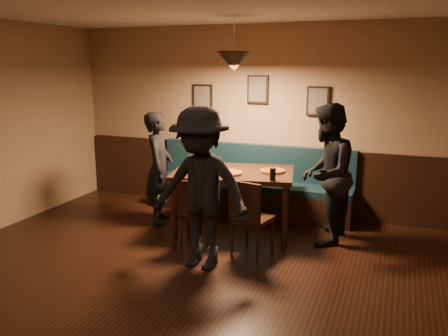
% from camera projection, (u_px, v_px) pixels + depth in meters
% --- Properties ---
extents(floor, '(7.00, 7.00, 0.00)m').
position_uv_depth(floor, '(140.00, 318.00, 4.10)').
color(floor, black).
rests_on(floor, ground).
extents(wall_back, '(6.00, 0.00, 6.00)m').
position_uv_depth(wall_back, '(258.00, 119.00, 6.97)').
color(wall_back, '#8C704F').
rests_on(wall_back, ground).
extents(wainscot, '(5.88, 0.06, 1.00)m').
position_uv_depth(wainscot, '(256.00, 177.00, 7.14)').
color(wainscot, black).
rests_on(wainscot, ground).
extents(booth_bench, '(3.00, 0.60, 1.00)m').
position_uv_depth(booth_bench, '(251.00, 181.00, 6.90)').
color(booth_bench, '#0F232D').
rests_on(booth_bench, ground).
extents(picture_left, '(0.32, 0.04, 0.42)m').
position_uv_depth(picture_left, '(203.00, 98.00, 7.20)').
color(picture_left, black).
rests_on(picture_left, wall_back).
extents(picture_center, '(0.32, 0.04, 0.42)m').
position_uv_depth(picture_center, '(258.00, 89.00, 6.84)').
color(picture_center, black).
rests_on(picture_center, wall_back).
extents(picture_right, '(0.32, 0.04, 0.42)m').
position_uv_depth(picture_right, '(318.00, 101.00, 6.56)').
color(picture_right, black).
rests_on(picture_right, wall_back).
extents(pendant_lamp, '(0.44, 0.44, 0.25)m').
position_uv_depth(pendant_lamp, '(234.00, 61.00, 5.76)').
color(pendant_lamp, black).
rests_on(pendant_lamp, ceiling).
extents(dining_table, '(1.73, 1.30, 0.84)m').
position_uv_depth(dining_table, '(233.00, 201.00, 6.17)').
color(dining_table, black).
rests_on(dining_table, floor).
extents(chair_near_left, '(0.45, 0.45, 0.87)m').
position_uv_depth(chair_near_left, '(197.00, 212.00, 5.67)').
color(chair_near_left, black).
rests_on(chair_near_left, floor).
extents(chair_near_right, '(0.49, 0.49, 0.92)m').
position_uv_depth(chair_near_right, '(252.00, 217.00, 5.40)').
color(chair_near_right, black).
rests_on(chair_near_right, floor).
extents(diner_left, '(0.55, 0.67, 1.58)m').
position_uv_depth(diner_left, '(159.00, 168.00, 6.45)').
color(diner_left, black).
rests_on(diner_left, floor).
extents(diner_right, '(0.72, 0.90, 1.76)m').
position_uv_depth(diner_right, '(326.00, 174.00, 5.70)').
color(diner_right, black).
rests_on(diner_right, floor).
extents(diner_front, '(1.20, 0.74, 1.79)m').
position_uv_depth(diner_front, '(200.00, 189.00, 4.98)').
color(diner_front, black).
rests_on(diner_front, floor).
extents(pizza_a, '(0.42, 0.42, 0.04)m').
position_uv_depth(pizza_a, '(210.00, 165.00, 6.31)').
color(pizza_a, gold).
rests_on(pizza_a, dining_table).
extents(pizza_b, '(0.42, 0.42, 0.04)m').
position_uv_depth(pizza_b, '(229.00, 173.00, 5.89)').
color(pizza_b, orange).
rests_on(pizza_b, dining_table).
extents(pizza_c, '(0.35, 0.35, 0.04)m').
position_uv_depth(pizza_c, '(273.00, 171.00, 6.01)').
color(pizza_c, '#C08924').
rests_on(pizza_c, dining_table).
extents(soda_glass, '(0.09, 0.09, 0.16)m').
position_uv_depth(soda_glass, '(273.00, 174.00, 5.55)').
color(soda_glass, black).
rests_on(soda_glass, dining_table).
extents(tabasco_bottle, '(0.03, 0.03, 0.12)m').
position_uv_depth(tabasco_bottle, '(272.00, 170.00, 5.85)').
color(tabasco_bottle, '#A71005').
rests_on(tabasco_bottle, dining_table).
extents(napkin_a, '(0.18, 0.18, 0.01)m').
position_uv_depth(napkin_a, '(202.00, 163.00, 6.51)').
color(napkin_a, '#1D6E34').
rests_on(napkin_a, dining_table).
extents(napkin_b, '(0.17, 0.17, 0.01)m').
position_uv_depth(napkin_b, '(185.00, 171.00, 6.07)').
color(napkin_b, '#1D6F34').
rests_on(napkin_b, dining_table).
extents(cutlery_set, '(0.21, 0.06, 0.00)m').
position_uv_depth(cutlery_set, '(217.00, 177.00, 5.73)').
color(cutlery_set, silver).
rests_on(cutlery_set, dining_table).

